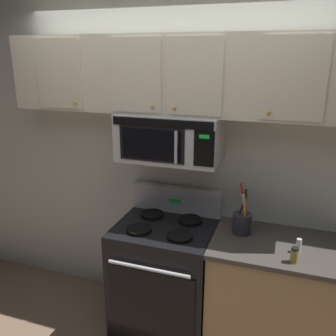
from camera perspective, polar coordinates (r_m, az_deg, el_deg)
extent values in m
cube|color=silver|center=(2.97, 1.88, 1.68)|extent=(5.20, 0.10, 2.70)
cube|color=black|center=(3.03, -0.45, -16.81)|extent=(0.76, 0.64, 0.90)
cube|color=black|center=(2.79, -2.82, -20.55)|extent=(0.67, 0.01, 0.52)
cylinder|color=#B7BABF|center=(2.60, -3.17, -15.72)|extent=(0.61, 0.03, 0.03)
cube|color=#B7BABF|center=(3.00, 1.34, -5.00)|extent=(0.76, 0.07, 0.22)
cube|color=#19D83F|center=(2.97, 1.13, -5.25)|extent=(0.10, 0.00, 0.04)
cylinder|color=black|center=(2.73, -4.67, -9.72)|extent=(0.19, 0.19, 0.02)
cylinder|color=black|center=(2.64, 1.84, -10.80)|extent=(0.19, 0.19, 0.02)
cylinder|color=black|center=(2.97, -2.51, -7.38)|extent=(0.19, 0.19, 0.02)
cylinder|color=black|center=(2.87, 3.51, -8.25)|extent=(0.19, 0.19, 0.02)
cube|color=#B7BABF|center=(2.68, 0.38, 4.92)|extent=(0.76, 0.39, 0.35)
cube|color=black|center=(2.47, -1.09, 7.11)|extent=(0.73, 0.01, 0.06)
cube|color=black|center=(2.53, -2.66, 3.76)|extent=(0.49, 0.01, 0.25)
cube|color=black|center=(2.53, -2.68, 3.75)|extent=(0.44, 0.01, 0.22)
cube|color=black|center=(2.42, 5.74, 3.03)|extent=(0.14, 0.01, 0.25)
cube|color=#19D83F|center=(2.39, 5.78, 4.97)|extent=(0.07, 0.00, 0.03)
cylinder|color=#B7BABF|center=(2.45, 1.25, 3.28)|extent=(0.02, 0.02, 0.23)
cube|color=beige|center=(2.65, 0.62, 14.60)|extent=(2.50, 0.33, 0.55)
cube|color=beige|center=(2.87, -16.96, 14.11)|extent=(0.38, 0.01, 0.51)
sphere|color=tan|center=(2.81, -14.55, 10.02)|extent=(0.03, 0.03, 0.03)
cube|color=beige|center=(2.56, -5.23, 14.42)|extent=(0.38, 0.01, 0.51)
sphere|color=tan|center=(2.52, -2.49, 9.74)|extent=(0.03, 0.03, 0.03)
cube|color=beige|center=(2.42, 4.17, 14.26)|extent=(0.38, 0.01, 0.51)
sphere|color=tan|center=(2.47, 1.02, 9.58)|extent=(0.03, 0.03, 0.03)
cube|color=beige|center=(2.34, 19.38, 13.21)|extent=(0.38, 0.01, 0.51)
sphere|color=tan|center=(2.35, 15.69, 8.53)|extent=(0.03, 0.03, 0.03)
cube|color=tan|center=(2.94, 16.25, -19.38)|extent=(0.90, 0.62, 0.86)
cube|color=#423D38|center=(2.69, 17.09, -11.69)|extent=(0.93, 0.65, 0.03)
cylinder|color=#2D2D33|center=(2.73, 11.65, -8.62)|extent=(0.14, 0.14, 0.15)
cylinder|color=silver|center=(2.67, 12.06, -6.35)|extent=(0.05, 0.07, 0.24)
cylinder|color=black|center=(2.66, 11.73, -5.90)|extent=(0.06, 0.06, 0.28)
cylinder|color=#A87A47|center=(2.69, 11.95, -6.17)|extent=(0.06, 0.03, 0.23)
cylinder|color=tan|center=(2.64, 12.05, -6.47)|extent=(0.04, 0.03, 0.24)
cylinder|color=red|center=(2.67, 12.06, -5.44)|extent=(0.08, 0.04, 0.31)
cylinder|color=olive|center=(2.68, 11.72, -6.36)|extent=(0.02, 0.05, 0.22)
cylinder|color=black|center=(2.67, 11.70, -6.09)|extent=(0.05, 0.02, 0.25)
cylinder|color=white|center=(2.60, 20.02, -11.67)|extent=(0.04, 0.04, 0.08)
cylinder|color=#B7BABF|center=(2.58, 20.13, -10.72)|extent=(0.03, 0.03, 0.02)
cylinder|color=olive|center=(2.47, 19.41, -13.07)|extent=(0.05, 0.05, 0.09)
cylinder|color=black|center=(2.45, 19.54, -11.99)|extent=(0.05, 0.05, 0.02)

